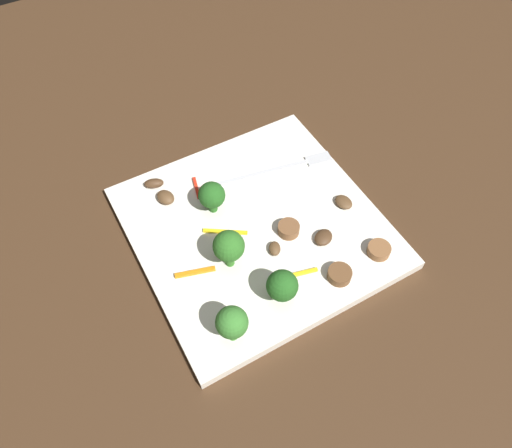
{
  "coord_description": "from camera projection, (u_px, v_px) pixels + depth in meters",
  "views": [
    {
      "loc": [
        -0.18,
        -0.31,
        0.52
      ],
      "look_at": [
        0.0,
        0.0,
        0.01
      ],
      "focal_mm": 34.29,
      "sensor_mm": 36.0,
      "label": 1
    }
  ],
  "objects": [
    {
      "name": "ground_plane",
      "position": [
        256.0,
        230.0,
        0.63
      ],
      "size": [
        1.4,
        1.4,
        0.0
      ],
      "primitive_type": "plane",
      "color": "#422B19"
    },
    {
      "name": "plate",
      "position": [
        256.0,
        227.0,
        0.63
      ],
      "size": [
        0.3,
        0.3,
        0.01
      ],
      "primitive_type": "cube",
      "color": "white",
      "rests_on": "ground_plane"
    },
    {
      "name": "fork",
      "position": [
        279.0,
        169.0,
        0.67
      ],
      "size": [
        0.18,
        0.04,
        0.0
      ],
      "rotation": [
        0.0,
        0.0,
        -0.18
      ],
      "color": "silver",
      "rests_on": "plate"
    },
    {
      "name": "broccoli_floret_0",
      "position": [
        229.0,
        247.0,
        0.56
      ],
      "size": [
        0.04,
        0.04,
        0.06
      ],
      "color": "#347525",
      "rests_on": "plate"
    },
    {
      "name": "broccoli_floret_1",
      "position": [
        212.0,
        196.0,
        0.61
      ],
      "size": [
        0.03,
        0.03,
        0.05
      ],
      "color": "#296420",
      "rests_on": "plate"
    },
    {
      "name": "broccoli_floret_2",
      "position": [
        232.0,
        323.0,
        0.51
      ],
      "size": [
        0.04,
        0.04,
        0.05
      ],
      "color": "#408630",
      "rests_on": "plate"
    },
    {
      "name": "broccoli_floret_3",
      "position": [
        282.0,
        286.0,
        0.53
      ],
      "size": [
        0.04,
        0.04,
        0.05
      ],
      "color": "#296420",
      "rests_on": "plate"
    },
    {
      "name": "sausage_slice_0",
      "position": [
        340.0,
        274.0,
        0.57
      ],
      "size": [
        0.04,
        0.04,
        0.01
      ],
      "primitive_type": "cylinder",
      "rotation": [
        0.0,
        0.0,
        1.09
      ],
      "color": "brown",
      "rests_on": "plate"
    },
    {
      "name": "sausage_slice_1",
      "position": [
        379.0,
        250.0,
        0.59
      ],
      "size": [
        0.04,
        0.04,
        0.01
      ],
      "primitive_type": "cylinder",
      "rotation": [
        0.0,
        0.0,
        2.59
      ],
      "color": "brown",
      "rests_on": "plate"
    },
    {
      "name": "sausage_slice_2",
      "position": [
        289.0,
        229.0,
        0.61
      ],
      "size": [
        0.03,
        0.03,
        0.01
      ],
      "primitive_type": "cylinder",
      "rotation": [
        0.0,
        0.0,
        1.77
      ],
      "color": "brown",
      "rests_on": "plate"
    },
    {
      "name": "mushroom_0",
      "position": [
        166.0,
        197.0,
        0.64
      ],
      "size": [
        0.03,
        0.03,
        0.01
      ],
      "primitive_type": "ellipsoid",
      "rotation": [
        0.0,
        0.0,
        5.01
      ],
      "color": "brown",
      "rests_on": "plate"
    },
    {
      "name": "mushroom_1",
      "position": [
        273.0,
        249.0,
        0.59
      ],
      "size": [
        0.02,
        0.02,
        0.01
      ],
      "primitive_type": "ellipsoid",
      "rotation": [
        0.0,
        0.0,
        1.09
      ],
      "color": "brown",
      "rests_on": "plate"
    },
    {
      "name": "mushroom_2",
      "position": [
        154.0,
        183.0,
        0.65
      ],
      "size": [
        0.03,
        0.02,
        0.01
      ],
      "primitive_type": "ellipsoid",
      "rotation": [
        0.0,
        0.0,
        5.91
      ],
      "color": "#4C331E",
      "rests_on": "plate"
    },
    {
      "name": "mushroom_3",
      "position": [
        323.0,
        237.0,
        0.6
      ],
      "size": [
        0.03,
        0.03,
        0.01
      ],
      "primitive_type": "ellipsoid",
      "rotation": [
        0.0,
        0.0,
        0.48
      ],
      "color": "#4C331E",
      "rests_on": "plate"
    },
    {
      "name": "mushroom_4",
      "position": [
        344.0,
        202.0,
        0.64
      ],
      "size": [
        0.02,
        0.03,
        0.01
      ],
      "primitive_type": "ellipsoid",
      "rotation": [
        0.0,
        0.0,
        4.87
      ],
      "color": "brown",
      "rests_on": "plate"
    },
    {
      "name": "pepper_strip_0",
      "position": [
        195.0,
        272.0,
        0.58
      ],
      "size": [
        0.05,
        0.02,
        0.0
      ],
      "primitive_type": "cube",
      "rotation": [
        0.0,
        0.0,
        5.99
      ],
      "color": "orange",
      "rests_on": "plate"
    },
    {
      "name": "pepper_strip_1",
      "position": [
        301.0,
        273.0,
        0.58
      ],
      "size": [
        0.04,
        0.01,
        0.0
      ],
      "primitive_type": "cube",
      "rotation": [
        0.0,
        0.0,
        2.89
      ],
      "color": "yellow",
      "rests_on": "plate"
    },
    {
      "name": "pepper_strip_2",
      "position": [
        196.0,
        188.0,
        0.65
      ],
      "size": [
        0.01,
        0.04,
        0.0
      ],
      "primitive_type": "cube",
      "rotation": [
        0.0,
        0.0,
        1.32
      ],
      "color": "red",
      "rests_on": "plate"
    },
    {
      "name": "pepper_strip_3",
      "position": [
        225.0,
        232.0,
        0.61
      ],
      "size": [
        0.05,
        0.03,
        0.0
      ],
      "primitive_type": "cube",
      "rotation": [
        0.0,
        0.0,
        2.56
      ],
      "color": "yellow",
      "rests_on": "plate"
    }
  ]
}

